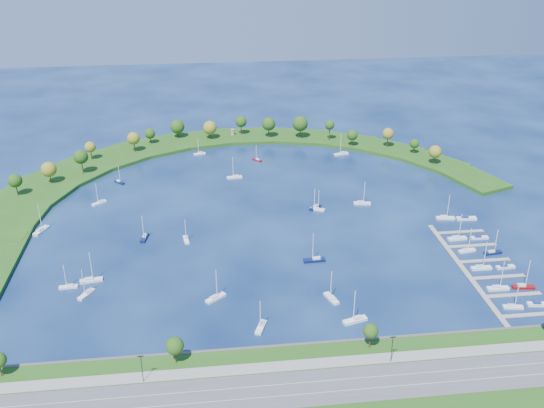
{
  "coord_description": "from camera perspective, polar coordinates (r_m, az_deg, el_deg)",
  "views": [
    {
      "loc": [
        -27.52,
        -268.98,
        134.6
      ],
      "look_at": [
        5.0,
        5.0,
        4.0
      ],
      "focal_mm": 40.49,
      "sensor_mm": 36.0,
      "label": 1
    }
  ],
  "objects": [
    {
      "name": "docked_boat_7",
      "position": [
        285.79,
        19.84,
        -4.22
      ],
      "size": [
        8.22,
        3.12,
        11.79
      ],
      "rotation": [
        0.0,
        0.0,
        0.11
      ],
      "color": "#0A1643",
      "rests_on": "ground"
    },
    {
      "name": "moored_boat_17",
      "position": [
        258.82,
        -18.41,
        -7.24
      ],
      "size": [
        7.31,
        2.38,
        10.61
      ],
      "rotation": [
        0.0,
        0.0,
        3.19
      ],
      "color": "white",
      "rests_on": "ground"
    },
    {
      "name": "moored_boat_3",
      "position": [
        370.66,
        -1.4,
        4.17
      ],
      "size": [
        5.89,
        5.87,
        9.55
      ],
      "rotation": [
        0.0,
        0.0,
        2.36
      ],
      "color": "maroon",
      "rests_on": "ground"
    },
    {
      "name": "moored_boat_9",
      "position": [
        251.96,
        -16.88,
        -7.96
      ],
      "size": [
        6.12,
        8.15,
        11.95
      ],
      "rotation": [
        0.0,
        0.0,
        4.17
      ],
      "color": "white",
      "rests_on": "ground"
    },
    {
      "name": "moored_boat_0",
      "position": [
        349.43,
        -14.0,
        2.04
      ],
      "size": [
        6.19,
        6.27,
        10.12
      ],
      "rotation": [
        0.0,
        0.0,
        5.49
      ],
      "color": "#0A1643",
      "rests_on": "ground"
    },
    {
      "name": "docked_boat_5",
      "position": [
        276.73,
        20.86,
        -5.48
      ],
      "size": [
        8.07,
        2.61,
        1.63
      ],
      "rotation": [
        0.0,
        0.0,
        0.05
      ],
      "color": "white",
      "rests_on": "ground"
    },
    {
      "name": "moored_boat_5",
      "position": [
        326.75,
        -15.76,
        0.16
      ],
      "size": [
        7.34,
        6.79,
        11.5
      ],
      "rotation": [
        0.0,
        0.0,
        3.86
      ],
      "color": "white",
      "rests_on": "ground"
    },
    {
      "name": "moored_boat_12",
      "position": [
        224.12,
        -1.03,
        -11.29
      ],
      "size": [
        5.15,
        8.47,
        12.06
      ],
      "rotation": [
        0.0,
        0.0,
        4.34
      ],
      "color": "white",
      "rests_on": "ground"
    },
    {
      "name": "docked_boat_6",
      "position": [
        283.8,
        17.67,
        -4.09
      ],
      "size": [
        8.06,
        3.45,
        11.47
      ],
      "rotation": [
        0.0,
        0.0,
        0.17
      ],
      "color": "white",
      "rests_on": "ground"
    },
    {
      "name": "docked_boat_1",
      "position": [
        256.66,
        23.53,
        -8.53
      ],
      "size": [
        8.81,
        3.6,
        1.74
      ],
      "rotation": [
        0.0,
        0.0,
        -0.14
      ],
      "color": "white",
      "rests_on": "ground"
    },
    {
      "name": "docked_boat_4",
      "position": [
        272.3,
        18.87,
        -5.59
      ],
      "size": [
        8.65,
        2.49,
        12.68
      ],
      "rotation": [
        0.0,
        0.0,
        -0.01
      ],
      "color": "white",
      "rests_on": "ground"
    },
    {
      "name": "moored_boat_2",
      "position": [
        282.14,
        -8.0,
        -3.23
      ],
      "size": [
        3.12,
        7.64,
        10.9
      ],
      "rotation": [
        0.0,
        0.0,
        4.86
      ],
      "color": "white",
      "rests_on": "ground"
    },
    {
      "name": "moored_boat_11",
      "position": [
        229.33,
        7.75,
        -10.58
      ],
      "size": [
        9.57,
        5.05,
        13.55
      ],
      "rotation": [
        0.0,
        0.0,
        3.42
      ],
      "color": "white",
      "rests_on": "ground"
    },
    {
      "name": "docked_boat_10",
      "position": [
        310.46,
        15.8,
        -1.2
      ],
      "size": [
        9.11,
        3.65,
        13.03
      ],
      "rotation": [
        0.0,
        0.0,
        -0.13
      ],
      "color": "white",
      "rests_on": "ground"
    },
    {
      "name": "moored_boat_15",
      "position": [
        263.93,
        3.97,
        -5.16
      ],
      "size": [
        9.41,
        3.05,
        13.66
      ],
      "rotation": [
        0.0,
        0.0,
        3.19
      ],
      "color": "#0A1643",
      "rests_on": "ground"
    },
    {
      "name": "docked_boat_11",
      "position": [
        313.02,
        17.6,
        -1.26
      ],
      "size": [
        9.83,
        3.34,
        1.97
      ],
      "rotation": [
        0.0,
        0.0,
        -0.07
      ],
      "color": "white",
      "rests_on": "ground"
    },
    {
      "name": "ground",
      "position": [
        302.03,
        -0.83,
        -1.14
      ],
      "size": [
        700.0,
        700.0,
        0.0
      ],
      "primitive_type": "plane",
      "color": "#07163E",
      "rests_on": "ground"
    },
    {
      "name": "moored_boat_16",
      "position": [
        383.1,
        -6.74,
        4.72
      ],
      "size": [
        7.6,
        3.75,
        10.77
      ],
      "rotation": [
        0.0,
        0.0,
        3.38
      ],
      "color": "white",
      "rests_on": "ground"
    },
    {
      "name": "moored_boat_18",
      "position": [
        306.58,
        -20.68,
        -2.28
      ],
      "size": [
        6.26,
        9.91,
        14.15
      ],
      "rotation": [
        0.0,
        0.0,
        1.17
      ],
      "color": "white",
      "rests_on": "ground"
    },
    {
      "name": "docked_boat_3",
      "position": [
        265.16,
        22.32,
        -7.08
      ],
      "size": [
        8.97,
        3.62,
        12.81
      ],
      "rotation": [
        0.0,
        0.0,
        -0.14
      ],
      "color": "maroon",
      "rests_on": "ground"
    },
    {
      "name": "docked_boat_2",
      "position": [
        260.55,
        20.26,
        -7.3
      ],
      "size": [
        8.77,
        2.68,
        12.8
      ],
      "rotation": [
        0.0,
        0.0,
        -0.03
      ],
      "color": "white",
      "rests_on": "ground"
    },
    {
      "name": "moored_boat_6",
      "position": [
        346.04,
        -3.5,
        2.56
      ],
      "size": [
        8.77,
        3.09,
        12.64
      ],
      "rotation": [
        0.0,
        0.0,
        3.22
      ],
      "color": "white",
      "rests_on": "ground"
    },
    {
      "name": "docked_boat_8",
      "position": [
        292.69,
        16.82,
        -3.03
      ],
      "size": [
        8.93,
        2.98,
        12.93
      ],
      "rotation": [
        0.0,
        0.0,
        0.06
      ],
      "color": "white",
      "rests_on": "ground"
    },
    {
      "name": "moored_boat_19",
      "position": [
        310.43,
        4.01,
        -0.25
      ],
      "size": [
        6.81,
        6.89,
        11.12
      ],
      "rotation": [
        0.0,
        0.0,
        3.94
      ],
      "color": "#0A1643",
      "rests_on": "ground"
    },
    {
      "name": "dock_system",
      "position": [
        272.04,
        18.87,
        -5.76
      ],
      "size": [
        24.28,
        82.0,
        1.6
      ],
      "color": "gray",
      "rests_on": "ground"
    },
    {
      "name": "breakwater_trees",
      "position": [
        381.33,
        -4.51,
        6.24
      ],
      "size": [
        238.45,
        91.45,
        14.68
      ],
      "color": "#382314",
      "rests_on": "breakwater"
    },
    {
      "name": "moored_boat_13",
      "position": [
        308.46,
        4.22,
        -0.43
      ],
      "size": [
        7.74,
        4.9,
        11.06
      ],
      "rotation": [
        0.0,
        0.0,
        5.88
      ],
      "color": "white",
      "rests_on": "ground"
    },
    {
      "name": "moored_boat_1",
      "position": [
        382.3,
        6.47,
        4.7
      ],
      "size": [
        9.5,
        5.0,
        13.45
      ],
      "rotation": [
        0.0,
        0.0,
        3.42
      ],
      "color": "white",
      "rests_on": "ground"
    },
    {
      "name": "moored_boat_4",
      "position": [
        260.18,
        -16.48,
        -6.75
      ],
      "size": [
        9.28,
        3.87,
        13.22
      ],
      "rotation": [
        0.0,
        0.0,
        0.15
      ],
      "color": "white",
      "rests_on": "ground"
    },
    {
      "name": "moored_boat_8",
      "position": [
        286.93,
        -11.77,
        -3.02
      ],
      "size": [
        3.84,
        8.46,
        12.01
      ],
      "rotation": [
        0.0,
        0.0,
        4.52
      ],
      "color": "#0A1643",
      "rests_on": "ground"
    },
    {
      "name": "breakwater",
      "position": [
        345.16,
        -9.36,
        2.2
      ],
      "size": [
        286.74,
        247.64,
        2.0
      ],
      "color": "#254E15",
      "rests_on": "ground"
    },
    {
      "name": "docked_boat_9",
      "position": [
        296.75,
        18.7,
        -2.97
      ],
      "size": [
        8.13,
        2.29,
        1.66
      ],
      "rotation": [
        0.0,
        0.0,
        0.0
      ],
      "color": "white",
      "rests_on": "ground"
    },
    {
      "name": "moored_boat_14",
      "position": [
        239.98,
        5.56,
        -8.66
      ],
      "size": [
        5.01,
        8.69,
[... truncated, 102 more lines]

